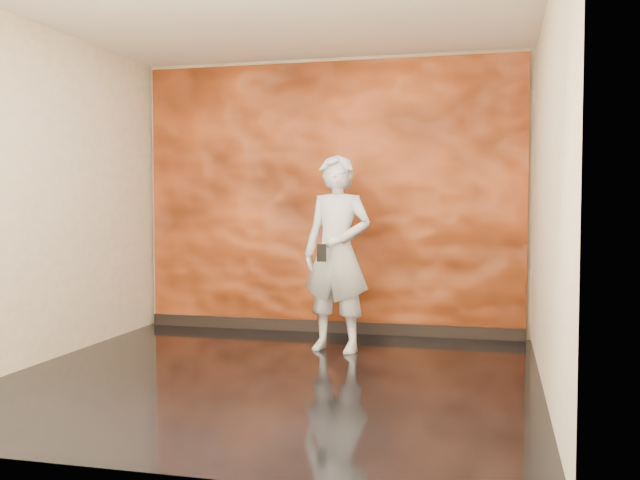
# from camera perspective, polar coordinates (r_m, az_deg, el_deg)

# --- Properties ---
(room) EXTENTS (4.02, 4.02, 2.81)m
(room) POSITION_cam_1_polar(r_m,az_deg,el_deg) (5.40, -3.99, 3.74)
(room) COLOR black
(room) RESTS_ON ground
(feature_wall) EXTENTS (3.90, 0.06, 2.75)m
(feature_wall) POSITION_cam_1_polar(r_m,az_deg,el_deg) (7.29, 0.77, 3.40)
(feature_wall) COLOR #D35621
(feature_wall) RESTS_ON ground
(baseboard) EXTENTS (3.90, 0.04, 0.12)m
(baseboard) POSITION_cam_1_polar(r_m,az_deg,el_deg) (7.36, 0.69, -6.93)
(baseboard) COLOR black
(baseboard) RESTS_ON ground
(man) EXTENTS (0.72, 0.55, 1.75)m
(man) POSITION_cam_1_polar(r_m,az_deg,el_deg) (6.37, 1.37, -1.07)
(man) COLOR #959AA3
(man) RESTS_ON ground
(phone) EXTENTS (0.08, 0.03, 0.15)m
(phone) POSITION_cam_1_polar(r_m,az_deg,el_deg) (6.14, 0.13, -1.03)
(phone) COLOR black
(phone) RESTS_ON man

